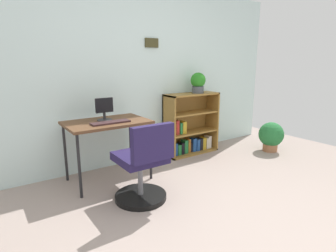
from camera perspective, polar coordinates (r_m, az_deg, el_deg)
name	(u,v)px	position (r m, az deg, el deg)	size (l,w,h in m)	color
ground_plane	(251,240)	(2.42, 16.80, -21.59)	(6.24, 6.24, 0.00)	gray
wall_back	(124,76)	(3.71, -9.00, 10.18)	(5.20, 0.12, 2.35)	silver
desk	(107,126)	(3.20, -12.48, -0.09)	(0.91, 0.60, 0.70)	brown
monitor	(104,110)	(3.20, -13.01, 3.25)	(0.20, 0.17, 0.26)	#262628
keyboard	(111,122)	(3.07, -11.75, 0.73)	(0.43, 0.13, 0.02)	#372122
office_chair	(143,169)	(2.72, -5.16, -8.74)	(0.52, 0.55, 0.82)	black
bookshelf_low	(189,127)	(4.17, 4.41, -0.28)	(0.84, 0.30, 0.91)	olive
potted_plant_on_shelf	(198,82)	(4.09, 6.21, 8.97)	(0.22, 0.22, 0.30)	#474C51
potted_plant_floor	(271,136)	(4.54, 20.50, -1.86)	(0.38, 0.38, 0.45)	#9E6642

